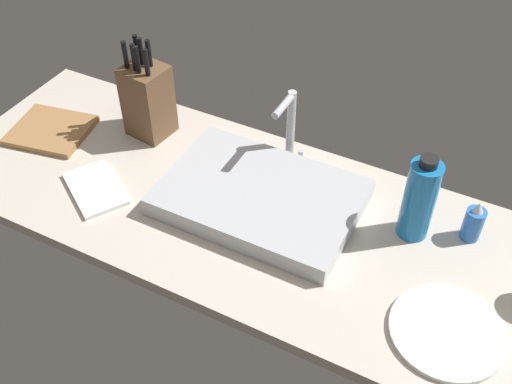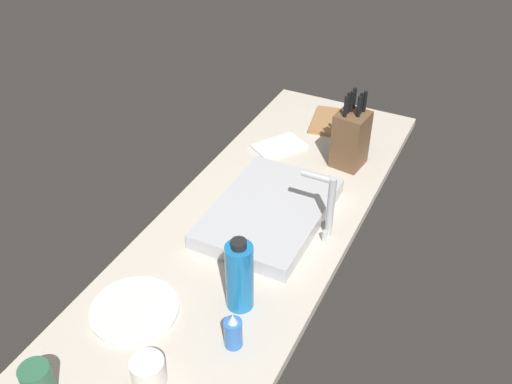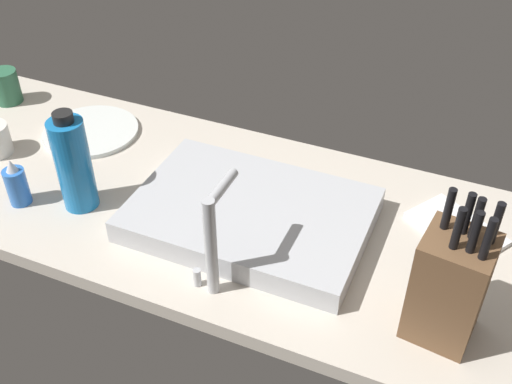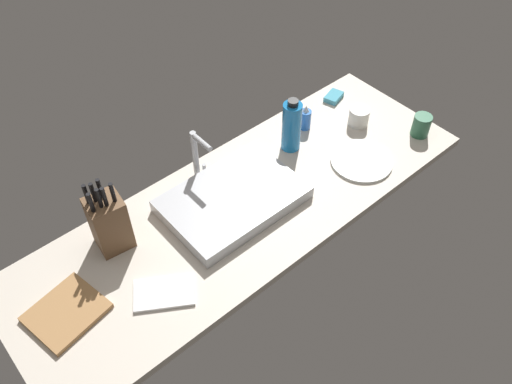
{
  "view_description": "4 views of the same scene",
  "coord_description": "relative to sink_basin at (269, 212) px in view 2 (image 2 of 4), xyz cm",
  "views": [
    {
      "loc": [
        47.79,
        -98.04,
        115.7
      ],
      "look_at": [
        -2.3,
        -1.27,
        12.27
      ],
      "focal_mm": 42.6,
      "sensor_mm": 36.0,
      "label": 1
    },
    {
      "loc": [
        130.59,
        64.74,
        126.73
      ],
      "look_at": [
        -4.23,
        -2.27,
        12.28
      ],
      "focal_mm": 39.73,
      "sensor_mm": 36.0,
      "label": 2
    },
    {
      "loc": [
        -44.54,
        95.5,
        92.69
      ],
      "look_at": [
        -2.74,
        -1.4,
        8.87
      ],
      "focal_mm": 42.95,
      "sensor_mm": 36.0,
      "label": 3
    },
    {
      "loc": [
        -84.14,
        -103.01,
        154.57
      ],
      "look_at": [
        1.1,
        -4.86,
        13.45
      ],
      "focal_mm": 37.49,
      "sensor_mm": 36.0,
      "label": 4
    }
  ],
  "objects": [
    {
      "name": "countertop_slab",
      "position": [
        3.42,
        -3.19,
        -4.41
      ],
      "size": [
        185.03,
        62.88,
        3.5
      ],
      "primitive_type": "cube",
      "color": "beige",
      "rests_on": "ground"
    },
    {
      "name": "sink_basin",
      "position": [
        0.0,
        0.0,
        0.0
      ],
      "size": [
        50.66,
        34.61,
        5.32
      ],
      "primitive_type": "cube",
      "color": "#B7BABF",
      "rests_on": "countertop_slab"
    },
    {
      "name": "faucet",
      "position": [
        -1.0,
        19.48,
        10.42
      ],
      "size": [
        5.5,
        11.59,
        22.5
      ],
      "color": "#B7BABF",
      "rests_on": "countertop_slab"
    },
    {
      "name": "knife_block",
      "position": [
        -43.04,
        13.02,
        8.83
      ],
      "size": [
        12.93,
        12.41,
        29.81
      ],
      "rotation": [
        0.0,
        0.0,
        -0.13
      ],
      "color": "brown",
      "rests_on": "countertop_slab"
    },
    {
      "name": "cutting_board",
      "position": [
        -69.39,
        -1.5,
        -1.76
      ],
      "size": [
        25.38,
        23.35,
        1.8
      ],
      "primitive_type": "cube",
      "rotation": [
        0.0,
        0.0,
        0.19
      ],
      "color": "#9E7042",
      "rests_on": "countertop_slab"
    },
    {
      "name": "soap_bottle",
      "position": [
        51.4,
        13.85,
        2.27
      ],
      "size": [
        4.9,
        4.9,
        11.65
      ],
      "color": "blue",
      "rests_on": "countertop_slab"
    },
    {
      "name": "water_bottle",
      "position": [
        38.17,
        8.88,
        8.65
      ],
      "size": [
        7.81,
        7.81,
        24.11
      ],
      "color": "#1970B7",
      "rests_on": "countertop_slab"
    },
    {
      "name": "dinner_plate",
      "position": [
        53.76,
        -16.59,
        -2.06
      ],
      "size": [
        25.1,
        25.1,
        1.2
      ],
      "primitive_type": "cylinder",
      "color": "silver",
      "rests_on": "countertop_slab"
    },
    {
      "name": "dish_towel",
      "position": [
        -41.84,
        -15.55,
        -2.06
      ],
      "size": [
        23.13,
        20.84,
        1.2
      ],
      "primitive_type": "cube",
      "rotation": [
        0.0,
        0.0,
        -0.57
      ],
      "color": "white",
      "rests_on": "countertop_slab"
    },
    {
      "name": "coffee_mug",
      "position": [
        70.66,
        0.46,
        1.24
      ],
      "size": [
        8.69,
        8.69,
        7.81
      ],
      "primitive_type": "cylinder",
      "color": "silver",
      "rests_on": "countertop_slab"
    },
    {
      "name": "ceramic_cup",
      "position": [
        85.19,
        -21.34,
        2.15
      ],
      "size": [
        7.54,
        7.54,
        9.63
      ],
      "primitive_type": "cylinder",
      "color": "#2D6647",
      "rests_on": "countertop_slab"
    }
  ]
}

